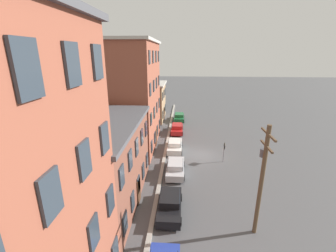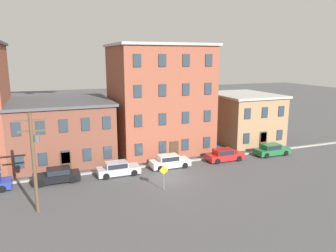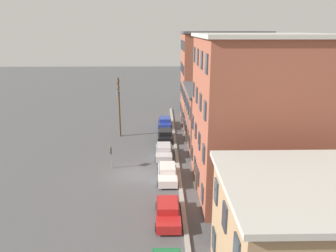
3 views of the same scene
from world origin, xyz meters
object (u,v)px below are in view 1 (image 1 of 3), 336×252
at_px(car_black, 170,203).
at_px(caution_sign, 224,149).
at_px(car_white, 175,145).
at_px(utility_pole, 262,176).
at_px(car_silver, 175,167).
at_px(car_red, 177,128).
at_px(car_green, 179,117).

relative_size(car_black, caution_sign, 1.79).
height_order(car_white, utility_pole, utility_pole).
height_order(car_black, car_white, same).
bearing_deg(car_silver, car_red, 0.97).
distance_m(car_white, caution_sign, 6.50).
height_order(car_red, car_green, same).
height_order(car_black, car_green, same).
relative_size(car_silver, car_red, 1.00).
bearing_deg(utility_pole, car_silver, 37.33).
relative_size(car_white, utility_pole, 0.55).
bearing_deg(car_silver, car_green, 0.06).
distance_m(car_black, car_silver, 5.98).
bearing_deg(car_white, car_black, -179.65).
bearing_deg(car_red, car_green, -1.69).
bearing_deg(car_green, car_red, 178.31).
distance_m(car_silver, caution_sign, 6.34).
height_order(car_white, car_green, same).
height_order(car_black, car_red, same).
bearing_deg(car_black, caution_sign, -32.30).
bearing_deg(car_silver, car_white, 2.96).
distance_m(car_black, car_white, 11.87).
bearing_deg(car_red, car_black, 179.96).
relative_size(car_silver, caution_sign, 1.79).
distance_m(car_red, car_green, 6.71).
bearing_deg(car_red, car_silver, -179.03).
distance_m(car_green, caution_sign, 17.41).
height_order(car_black, car_silver, same).
bearing_deg(car_green, car_black, 179.53).
bearing_deg(car_green, caution_sign, -161.56).
xyz_separation_m(caution_sign, utility_pole, (-10.79, -0.41, 2.88)).
relative_size(car_black, car_green, 1.00).
xyz_separation_m(car_black, car_silver, (5.97, -0.23, 0.00)).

